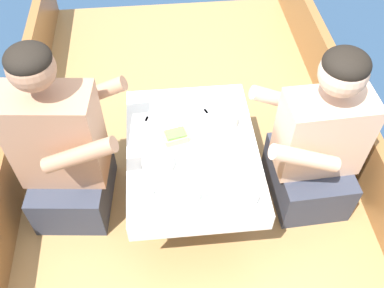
# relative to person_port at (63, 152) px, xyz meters

# --- Properties ---
(ground_plane) EXTENTS (60.00, 60.00, 0.00)m
(ground_plane) POSITION_rel_person_port_xyz_m (0.61, 0.02, -0.68)
(ground_plane) COLOR navy
(boat_deck) EXTENTS (1.95, 3.70, 0.28)m
(boat_deck) POSITION_rel_person_port_xyz_m (0.61, 0.02, -0.54)
(boat_deck) COLOR #A87F4C
(boat_deck) RESTS_ON ground_plane
(gunwale_port) EXTENTS (0.06, 3.70, 0.35)m
(gunwale_port) POSITION_rel_person_port_xyz_m (-0.34, 0.02, -0.23)
(gunwale_port) COLOR #936033
(gunwale_port) RESTS_ON boat_deck
(gunwale_starboard) EXTENTS (0.06, 3.70, 0.35)m
(gunwale_starboard) POSITION_rel_person_port_xyz_m (1.55, 0.02, -0.23)
(gunwale_starboard) COLOR #936033
(gunwale_starboard) RESTS_ON boat_deck
(cockpit_table) EXTENTS (0.62, 0.82, 0.43)m
(cockpit_table) POSITION_rel_person_port_xyz_m (0.61, -0.04, -0.02)
(cockpit_table) COLOR #B2B2B7
(cockpit_table) RESTS_ON boat_deck
(person_port) EXTENTS (0.55, 0.48, 1.01)m
(person_port) POSITION_rel_person_port_xyz_m (0.00, 0.00, 0.00)
(person_port) COLOR #333847
(person_port) RESTS_ON boat_deck
(person_starboard) EXTENTS (0.54, 0.46, 0.95)m
(person_starboard) POSITION_rel_person_port_xyz_m (1.22, -0.06, -0.02)
(person_starboard) COLOR #333847
(person_starboard) RESTS_ON boat_deck
(plate_sandwich) EXTENTS (0.18, 0.18, 0.01)m
(plate_sandwich) POSITION_rel_person_port_xyz_m (0.53, 0.00, 0.03)
(plate_sandwich) COLOR silver
(plate_sandwich) RESTS_ON cockpit_table
(plate_bread) EXTENTS (0.18, 0.18, 0.01)m
(plate_bread) POSITION_rel_person_port_xyz_m (0.71, -0.23, 0.03)
(plate_bread) COLOR silver
(plate_bread) RESTS_ON cockpit_table
(sandwich) EXTENTS (0.13, 0.10, 0.05)m
(sandwich) POSITION_rel_person_port_xyz_m (0.53, 0.00, 0.06)
(sandwich) COLOR #E0BC7F
(sandwich) RESTS_ON plate_sandwich
(bowl_port_near) EXTENTS (0.11, 0.11, 0.04)m
(bowl_port_near) POSITION_rel_person_port_xyz_m (0.80, -0.36, 0.05)
(bowl_port_near) COLOR silver
(bowl_port_near) RESTS_ON cockpit_table
(bowl_starboard_near) EXTENTS (0.14, 0.14, 0.04)m
(bowl_starboard_near) POSITION_rel_person_port_xyz_m (0.44, -0.14, 0.05)
(bowl_starboard_near) COLOR silver
(bowl_starboard_near) RESTS_ON cockpit_table
(coffee_cup_port) EXTENTS (0.09, 0.06, 0.05)m
(coffee_cup_port) POSITION_rel_person_port_xyz_m (0.39, -0.29, 0.05)
(coffee_cup_port) COLOR silver
(coffee_cup_port) RESTS_ON cockpit_table
(coffee_cup_starboard) EXTENTS (0.09, 0.07, 0.06)m
(coffee_cup_starboard) POSITION_rel_person_port_xyz_m (0.58, -0.33, 0.05)
(coffee_cup_starboard) COLOR silver
(coffee_cup_starboard) RESTS_ON cockpit_table
(tin_can) EXTENTS (0.07, 0.07, 0.05)m
(tin_can) POSITION_rel_person_port_xyz_m (0.81, 0.08, 0.05)
(tin_can) COLOR silver
(tin_can) RESTS_ON cockpit_table
(utensil_spoon_port) EXTENTS (0.04, 0.17, 0.01)m
(utensil_spoon_port) POSITION_rel_person_port_xyz_m (0.62, 0.21, 0.03)
(utensil_spoon_port) COLOR silver
(utensil_spoon_port) RESTS_ON cockpit_table
(utensil_fork_port) EXTENTS (0.07, 0.17, 0.00)m
(utensil_fork_port) POSITION_rel_person_port_xyz_m (0.38, 0.11, 0.03)
(utensil_fork_port) COLOR silver
(utensil_fork_port) RESTS_ON cockpit_table
(utensil_fork_starboard) EXTENTS (0.08, 0.17, 0.00)m
(utensil_fork_starboard) POSITION_rel_person_port_xyz_m (0.72, 0.13, 0.03)
(utensil_fork_starboard) COLOR silver
(utensil_fork_starboard) RESTS_ON cockpit_table
(utensil_knife_starboard) EXTENTS (0.06, 0.17, 0.00)m
(utensil_knife_starboard) POSITION_rel_person_port_xyz_m (0.72, -0.37, 0.03)
(utensil_knife_starboard) COLOR silver
(utensil_knife_starboard) RESTS_ON cockpit_table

